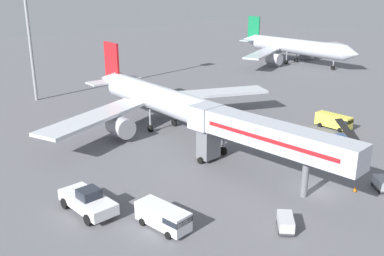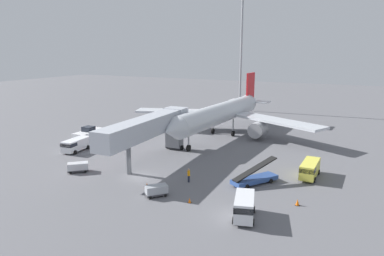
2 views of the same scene
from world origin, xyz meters
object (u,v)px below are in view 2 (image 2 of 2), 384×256
object	(u,v)px
airplane_at_gate	(222,114)
service_van_outer_right	(76,144)
baggage_cart_far_center	(156,190)
safety_cone_bravo	(297,202)
belt_loader_truck	(255,178)
service_van_rear_left	(310,169)
service_van_far_left	(244,207)
safety_cone_alpha	(190,200)
pushback_tug	(90,133)
safety_cone_charlie	(147,185)
baggage_cart_outer_left	(78,167)
apron_light_mast	(242,32)
jet_bridge	(151,127)
ground_crew_worker_foreground	(189,175)

from	to	relation	value
airplane_at_gate	service_van_outer_right	world-z (taller)	airplane_at_gate
baggage_cart_far_center	safety_cone_bravo	bearing A→B (deg)	17.46
belt_loader_truck	service_van_rear_left	distance (m)	7.97
service_van_far_left	safety_cone_alpha	world-z (taller)	service_van_far_left
airplane_at_gate	baggage_cart_far_center	distance (m)	31.85
pushback_tug	safety_cone_charlie	bearing A→B (deg)	-33.75
pushback_tug	belt_loader_truck	world-z (taller)	belt_loader_truck
service_van_outer_right	baggage_cart_outer_left	size ratio (longest dim) A/B	1.91
safety_cone_alpha	apron_light_mast	bearing A→B (deg)	104.05
service_van_far_left	baggage_cart_outer_left	size ratio (longest dim) A/B	1.66
baggage_cart_far_center	apron_light_mast	size ratio (longest dim) A/B	0.09
service_van_outer_right	airplane_at_gate	bearing A→B (deg)	50.72
airplane_at_gate	service_van_rear_left	size ratio (longest dim) A/B	7.33
jet_bridge	safety_cone_alpha	xyz separation A→B (m)	(11.89, -10.82, -5.01)
apron_light_mast	baggage_cart_far_center	bearing A→B (deg)	-79.78
ground_crew_worker_foreground	safety_cone_alpha	bearing A→B (deg)	-62.06
airplane_at_gate	safety_cone_charlie	world-z (taller)	airplane_at_gate
service_van_far_left	ground_crew_worker_foreground	world-z (taller)	service_van_far_left
ground_crew_worker_foreground	safety_cone_bravo	distance (m)	13.79
ground_crew_worker_foreground	safety_cone_bravo	size ratio (longest dim) A/B	2.53
airplane_at_gate	safety_cone_charlie	bearing A→B (deg)	-86.22
pushback_tug	ground_crew_worker_foreground	xyz separation A→B (m)	(26.82, -11.49, -0.21)
service_van_rear_left	baggage_cart_far_center	xyz separation A→B (m)	(-14.84, -14.24, -0.49)
pushback_tug	apron_light_mast	xyz separation A→B (m)	(14.52, 43.86, 20.03)
service_van_far_left	service_van_outer_right	world-z (taller)	service_van_far_left
service_van_outer_right	baggage_cart_far_center	xyz separation A→B (m)	(21.98, -9.85, -0.45)
apron_light_mast	safety_cone_bravo	bearing A→B (deg)	-65.14
jet_bridge	baggage_cart_outer_left	world-z (taller)	jet_bridge
baggage_cart_outer_left	apron_light_mast	bearing A→B (deg)	86.90
safety_cone_alpha	safety_cone_charlie	bearing A→B (deg)	166.35
belt_loader_truck	safety_cone_charlie	distance (m)	13.50
ground_crew_worker_foreground	safety_cone_alpha	xyz separation A→B (m)	(2.94, -5.55, -0.67)
safety_cone_bravo	baggage_cart_far_center	bearing A→B (deg)	-162.54
service_van_far_left	ground_crew_worker_foreground	xyz separation A→B (m)	(-9.53, 6.47, -0.34)
service_van_rear_left	apron_light_mast	size ratio (longest dim) A/B	0.17
pushback_tug	baggage_cart_far_center	distance (m)	30.72
pushback_tug	service_van_rear_left	distance (m)	40.45
service_van_rear_left	safety_cone_alpha	xyz separation A→B (m)	(-10.59, -14.16, -0.93)
safety_cone_charlie	ground_crew_worker_foreground	bearing A→B (deg)	46.28
airplane_at_gate	jet_bridge	distance (m)	20.72
baggage_cart_far_center	safety_cone_charlie	size ratio (longest dim) A/B	4.14
service_van_rear_left	pushback_tug	bearing A→B (deg)	175.92
service_van_far_left	apron_light_mast	world-z (taller)	apron_light_mast
safety_cone_alpha	safety_cone_bravo	size ratio (longest dim) A/B	0.82
service_van_outer_right	baggage_cart_far_center	world-z (taller)	service_van_outer_right
safety_cone_bravo	safety_cone_charlie	world-z (taller)	safety_cone_bravo
airplane_at_gate	baggage_cart_far_center	size ratio (longest dim) A/B	14.90
jet_bridge	pushback_tug	world-z (taller)	jet_bridge
baggage_cart_outer_left	ground_crew_worker_foreground	size ratio (longest dim) A/B	1.61
safety_cone_alpha	jet_bridge	bearing A→B (deg)	137.71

